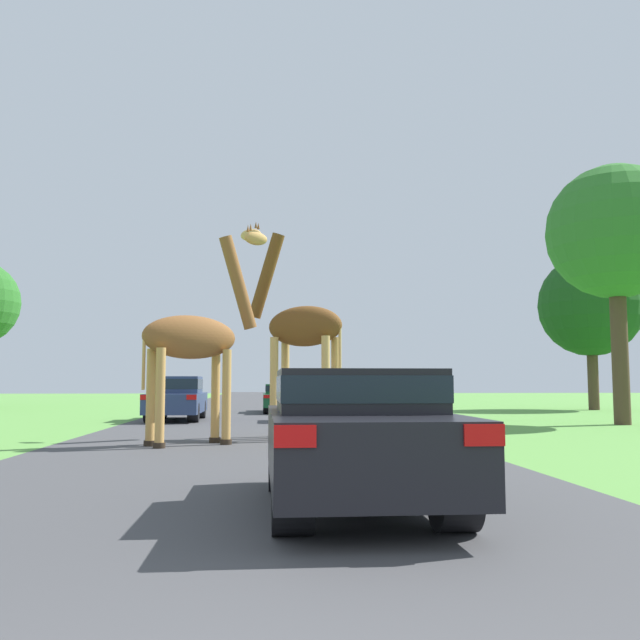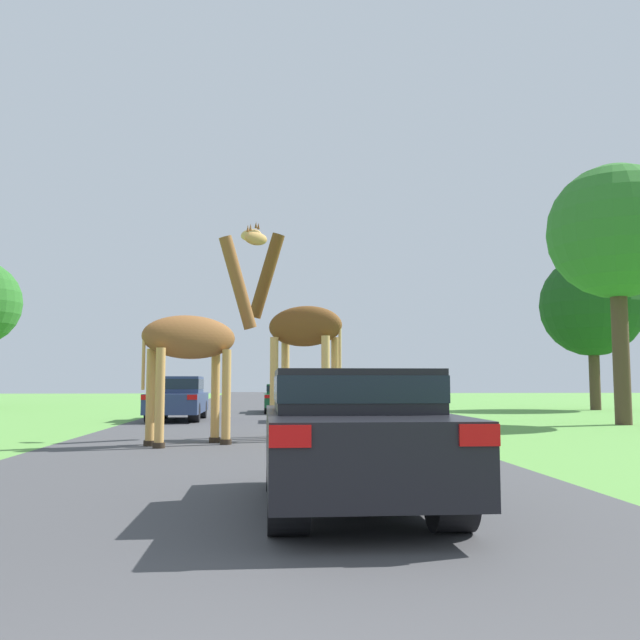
% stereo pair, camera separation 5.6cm
% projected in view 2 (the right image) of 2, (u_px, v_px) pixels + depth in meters
% --- Properties ---
extents(road, '(8.30, 120.00, 0.00)m').
position_uv_depth(road, '(259.00, 410.00, 31.22)').
color(road, '#424244').
rests_on(road, ground).
extents(giraffe_near_road, '(2.59, 1.64, 5.22)m').
position_uv_depth(giraffe_near_road, '(300.00, 332.00, 15.95)').
color(giraffe_near_road, tan).
rests_on(giraffe_near_road, ground).
extents(giraffe_companion, '(2.71, 1.73, 4.82)m').
position_uv_depth(giraffe_companion, '(196.00, 340.00, 14.21)').
color(giraffe_companion, tan).
rests_on(giraffe_companion, ground).
extents(car_lead_maroon, '(1.76, 3.94, 1.42)m').
position_uv_depth(car_lead_maroon, '(352.00, 433.00, 7.03)').
color(car_lead_maroon, black).
rests_on(car_lead_maroon, ground).
extents(car_queue_right, '(1.98, 4.69, 1.22)m').
position_uv_depth(car_queue_right, '(287.00, 397.00, 29.37)').
color(car_queue_right, '#144C28').
rests_on(car_queue_right, ground).
extents(car_queue_left, '(1.73, 4.32, 1.50)m').
position_uv_depth(car_queue_left, '(178.00, 397.00, 23.18)').
color(car_queue_left, navy).
rests_on(car_queue_left, ground).
extents(car_far_ahead, '(1.93, 4.71, 1.49)m').
position_uv_depth(car_far_ahead, '(326.00, 398.00, 22.74)').
color(car_far_ahead, silver).
rests_on(car_far_ahead, ground).
extents(tree_left_edge, '(4.23, 4.23, 8.14)m').
position_uv_depth(tree_left_edge, '(616.00, 233.00, 21.26)').
color(tree_left_edge, '#4C3828').
rests_on(tree_left_edge, ground).
extents(tree_centre_back, '(4.89, 4.89, 7.43)m').
position_uv_depth(tree_centre_back, '(592.00, 306.00, 32.34)').
color(tree_centre_back, '#4C3828').
rests_on(tree_centre_back, ground).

